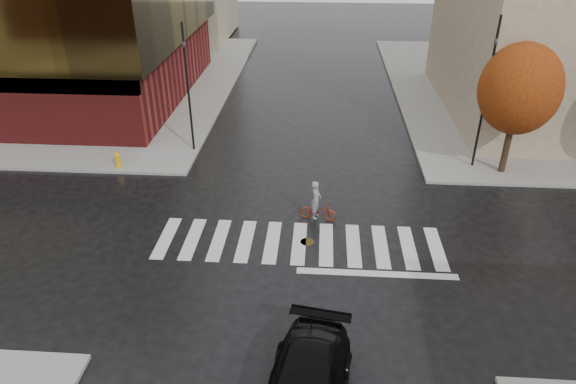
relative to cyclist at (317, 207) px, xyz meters
The scene contains 9 objects.
ground 2.54m from the cyclist, 105.99° to the right, with size 120.00×120.00×0.00m, color black.
sidewalk_nw 28.59m from the cyclist, 139.32° to the left, with size 30.00×30.00×0.15m, color gray.
crosswalk 2.09m from the cyclist, 109.97° to the right, with size 12.00×3.00×0.01m, color silver.
tree_ne_a 11.26m from the cyclist, 28.36° to the left, with size 3.80×3.80×6.50m.
cyclist is the anchor object (origin of this frame).
traffic_light_nw 10.20m from the cyclist, 136.47° to the left, with size 0.18×0.15×6.85m.
traffic_light_ne 10.51m from the cyclist, 35.10° to the left, with size 0.19×0.22×7.55m.
fire_hydrant 11.14m from the cyclist, 158.23° to the left, with size 0.29×0.29×0.83m.
manhole 1.91m from the cyclist, 101.11° to the right, with size 0.57×0.57×0.01m, color #51421D.
Camera 1 is at (0.73, -16.68, 12.01)m, focal length 32.00 mm.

